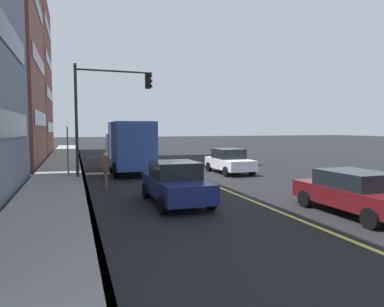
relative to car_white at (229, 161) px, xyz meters
The scene contains 11 objects.
ground 3.35m from the car_white, 123.52° to the left, with size 200.00×200.00×0.00m, color black.
sidewalk_slab 10.25m from the car_white, 100.12° to the left, with size 80.00×2.82×0.15m, color gray.
curb_edge 8.95m from the car_white, 101.62° to the left, with size 80.00×0.16×0.15m, color slate.
lane_stripe_center 3.34m from the car_white, 123.52° to the left, with size 80.00×0.16×0.01m, color #D8CC4C.
car_white is the anchor object (origin of this frame).
car_maroon 10.77m from the car_white, behind, with size 4.34×1.95×1.42m.
car_navy 9.20m from the car_white, 142.07° to the left, with size 4.19×1.93×1.58m.
truck_blue 6.36m from the car_white, 70.64° to the left, with size 6.62×2.43×3.21m.
pedestrian_with_backpack 8.51m from the car_white, 112.92° to the left, with size 0.43×0.40×1.71m.
traffic_light_mast 8.31m from the car_white, 87.16° to the left, with size 0.28×4.34×6.33m.
street_sign_post 9.68m from the car_white, 82.97° to the left, with size 0.60×0.08×2.91m.
Camera 1 is at (-17.60, 6.51, 2.81)m, focal length 31.89 mm.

